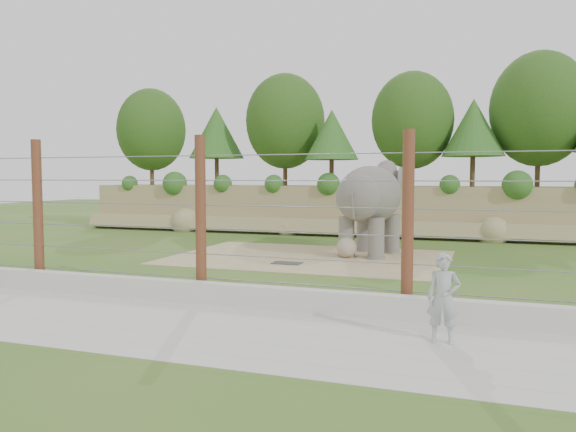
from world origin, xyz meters
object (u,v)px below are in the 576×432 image
(stone_ball, at_px, (347,247))
(elephant, at_px, (370,209))
(barrier_fence, at_px, (201,217))
(zookeeper, at_px, (444,298))

(stone_ball, bearing_deg, elephant, 59.37)
(barrier_fence, xyz_separation_m, zookeeper, (5.90, -1.94, -1.18))
(stone_ball, relative_size, zookeeper, 0.46)
(stone_ball, bearing_deg, barrier_fence, -103.15)
(elephant, xyz_separation_m, stone_ball, (-0.65, -1.09, -1.39))
(elephant, height_order, stone_ball, elephant)
(elephant, distance_m, stone_ball, 1.88)
(elephant, bearing_deg, barrier_fence, -96.96)
(elephant, distance_m, barrier_fence, 9.24)
(barrier_fence, height_order, zookeeper, barrier_fence)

